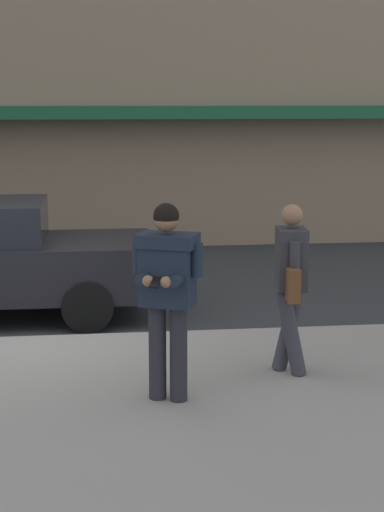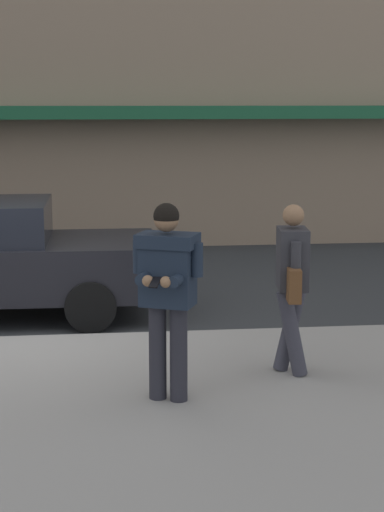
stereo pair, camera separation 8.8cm
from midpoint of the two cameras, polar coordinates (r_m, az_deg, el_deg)
The scene contains 5 objects.
ground_plane at distance 10.36m, azimuth -12.14°, elevation -5.72°, with size 80.00×80.00×0.00m, color #2B2D30.
sidewalk at distance 7.59m, azimuth -6.32°, elevation -11.01°, with size 32.00×5.30×0.14m, color gray.
curb_paint_line at distance 10.37m, azimuth -6.58°, elevation -5.52°, with size 28.00×0.12×0.01m, color silver.
man_texting_on_phone at distance 7.59m, azimuth -2.00°, elevation -1.64°, with size 0.61×0.65×1.81m.
pedestrian_with_bag at distance 8.43m, azimuth 6.32°, elevation -1.49°, with size 0.36×0.72×1.70m.
Camera 1 is at (0.90, -9.92, 2.83)m, focal length 60.00 mm.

